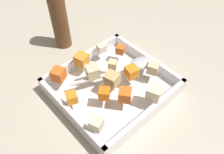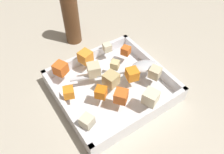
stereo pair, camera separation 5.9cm
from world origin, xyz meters
name	(u,v)px [view 2 (the right image)]	position (x,y,z in m)	size (l,w,h in m)	color
ground_plane	(112,96)	(0.00, 0.00, 0.00)	(4.00, 4.00, 0.00)	#BCB29E
baking_dish	(112,88)	(0.01, 0.02, 0.01)	(0.29, 0.27, 0.05)	silver
carrot_chunk_corner_sw	(61,69)	(-0.09, 0.11, 0.06)	(0.03, 0.03, 0.03)	orange
carrot_chunk_mid_left	(101,92)	(-0.04, -0.01, 0.06)	(0.03, 0.03, 0.03)	orange
carrot_chunk_near_left	(85,57)	(-0.01, 0.12, 0.06)	(0.03, 0.03, 0.03)	orange
carrot_chunk_heap_top	(132,74)	(0.06, -0.01, 0.06)	(0.03, 0.03, 0.03)	orange
carrot_chunk_front_center	(126,51)	(0.10, 0.08, 0.06)	(0.02, 0.02, 0.02)	orange
carrot_chunk_near_spoon	(69,92)	(-0.11, 0.03, 0.06)	(0.03, 0.03, 0.03)	orange
carrot_chunk_back_center	(121,96)	(-0.01, -0.05, 0.06)	(0.03, 0.03, 0.03)	orange
potato_chunk_corner_se	(115,65)	(0.04, 0.05, 0.06)	(0.02, 0.02, 0.02)	#E0CC89
potato_chunk_center	(155,73)	(0.11, -0.04, 0.06)	(0.03, 0.03, 0.03)	beige
potato_chunk_under_handle	(94,70)	(-0.02, 0.06, 0.06)	(0.03, 0.03, 0.03)	beige
potato_chunk_near_right	(151,97)	(0.05, -0.09, 0.07)	(0.03, 0.03, 0.03)	beige
potato_chunk_far_left	(107,47)	(0.06, 0.12, 0.06)	(0.02, 0.02, 0.02)	beige
potato_chunk_mid_right	(112,79)	(0.00, 0.01, 0.07)	(0.03, 0.03, 0.03)	tan
parsnip_chunk_corner_nw	(87,121)	(-0.11, -0.06, 0.06)	(0.03, 0.03, 0.03)	beige
serving_spoon	(140,68)	(0.09, 0.00, 0.06)	(0.24, 0.12, 0.02)	silver
pepper_mill	(71,17)	(0.03, 0.28, 0.09)	(0.05, 0.05, 0.21)	brown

